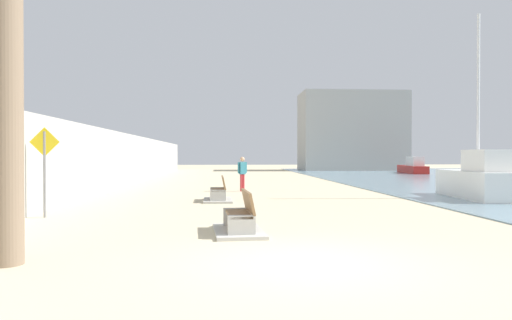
# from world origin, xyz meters

# --- Properties ---
(ground_plane) EXTENTS (120.00, 120.00, 0.00)m
(ground_plane) POSITION_xyz_m (0.00, 18.00, 0.00)
(ground_plane) COLOR #C6B793
(seawall) EXTENTS (0.80, 64.00, 3.07)m
(seawall) POSITION_xyz_m (-7.50, 18.00, 1.54)
(seawall) COLOR #ADAAA3
(seawall) RESTS_ON ground
(bench_near) EXTENTS (1.24, 2.17, 0.98)m
(bench_near) POSITION_xyz_m (-1.05, 3.08, 0.23)
(bench_near) COLOR #ADAAA3
(bench_near) RESTS_ON ground
(bench_far) EXTENTS (1.14, 2.12, 0.98)m
(bench_far) POSITION_xyz_m (-1.61, 10.53, 0.23)
(bench_far) COLOR #ADAAA3
(bench_far) RESTS_ON ground
(person_walking) EXTENTS (0.47, 0.32, 1.71)m
(person_walking) POSITION_xyz_m (-0.48, 15.38, 1.00)
(person_walking) COLOR #B22D33
(person_walking) RESTS_ON ground
(boat_outer) EXTENTS (2.46, 6.96, 1.60)m
(boat_outer) POSITION_xyz_m (17.11, 36.55, 0.62)
(boat_outer) COLOR red
(boat_outer) RESTS_ON water_bay
(boat_nearest) EXTENTS (2.31, 4.89, 7.63)m
(boat_nearest) POSITION_xyz_m (9.12, 10.56, 0.82)
(boat_nearest) COLOR white
(boat_nearest) RESTS_ON water_bay
(pedestrian_sign) EXTENTS (0.85, 0.08, 2.61)m
(pedestrian_sign) POSITION_xyz_m (-6.56, 6.08, 1.62)
(pedestrian_sign) COLOR slate
(pedestrian_sign) RESTS_ON ground
(harbor_building) EXTENTS (12.00, 6.00, 9.13)m
(harbor_building) POSITION_xyz_m (13.65, 46.00, 4.56)
(harbor_building) COLOR #9E9E99
(harbor_building) RESTS_ON ground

